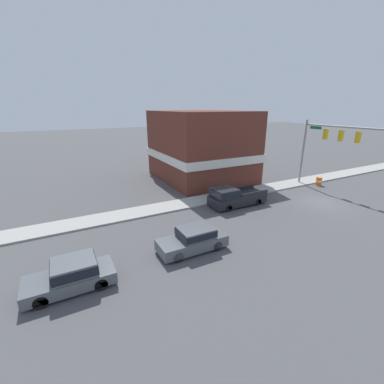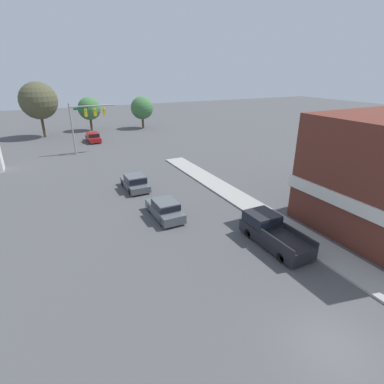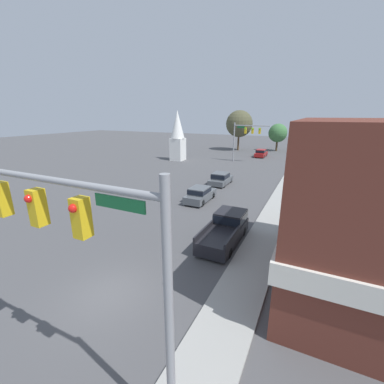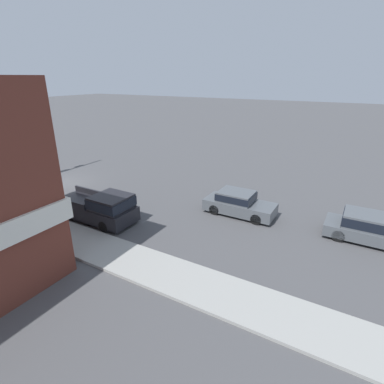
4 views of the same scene
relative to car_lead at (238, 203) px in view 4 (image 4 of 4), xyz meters
The scene contains 4 objects.
ground_plane 14.87m from the car_lead, 83.26° to the right, with size 200.00×200.00×0.00m, color #4C4C4F.
car_lead is the anchor object (origin of this frame).
car_second_ahead 7.08m from the car_lead, 92.76° to the left, with size 1.92×4.24×1.51m.
pickup_truck_parked 8.46m from the car_lead, 53.67° to the right, with size 2.06×5.37×1.81m.
Camera 4 is at (14.67, 20.84, 8.19)m, focal length 28.00 mm.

